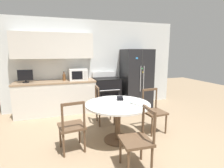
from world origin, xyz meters
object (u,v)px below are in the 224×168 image
at_px(dining_chair_left, 72,127).
at_px(wallet, 120,99).
at_px(candle_glass, 110,100).
at_px(microwave, 78,74).
at_px(counter_bottle, 64,77).
at_px(refrigerator, 136,78).
at_px(oven_range, 107,93).
at_px(dining_chair_far, 104,106).
at_px(dining_chair_right, 154,112).
at_px(countertop_tv, 25,76).
at_px(dining_chair_near, 138,140).

relative_size(dining_chair_left, wallet, 5.99).
bearing_deg(candle_glass, microwave, 101.11).
distance_m(counter_bottle, candle_glass, 2.03).
relative_size(refrigerator, oven_range, 1.63).
distance_m(oven_range, dining_chair_far, 1.12).
bearing_deg(dining_chair_right, candle_glass, -3.87).
xyz_separation_m(dining_chair_right, dining_chair_left, (-1.71, -0.24, 0.00)).
height_order(microwave, candle_glass, microwave).
relative_size(microwave, countertop_tv, 1.37).
bearing_deg(microwave, refrigerator, -3.37).
height_order(counter_bottle, wallet, counter_bottle).
bearing_deg(dining_chair_right, oven_range, -78.39).
bearing_deg(microwave, countertop_tv, -178.50).
bearing_deg(refrigerator, candle_glass, -128.38).
height_order(countertop_tv, dining_chair_left, countertop_tv).
bearing_deg(wallet, refrigerator, 55.35).
height_order(dining_chair_left, wallet, dining_chair_left).
distance_m(countertop_tv, dining_chair_left, 2.35).
bearing_deg(dining_chair_left, countertop_tv, 107.97).
distance_m(microwave, dining_chair_right, 2.36).
bearing_deg(wallet, dining_chair_right, -5.83).
relative_size(oven_range, microwave, 2.19).
bearing_deg(candle_glass, dining_chair_right, 0.76).
xyz_separation_m(oven_range, microwave, (-0.81, 0.05, 0.59)).
xyz_separation_m(refrigerator, dining_chair_near, (-1.28, -2.74, -0.44)).
bearing_deg(wallet, candle_glass, -159.71).
relative_size(oven_range, dining_chair_left, 1.20).
bearing_deg(dining_chair_right, dining_chair_near, 44.72).
xyz_separation_m(oven_range, dining_chair_right, (0.52, -1.79, -0.03)).
bearing_deg(dining_chair_near, refrigerator, -22.09).
relative_size(refrigerator, counter_bottle, 7.07).
bearing_deg(wallet, oven_range, 82.96).
distance_m(dining_chair_left, wallet, 1.08).
bearing_deg(countertop_tv, dining_chair_left, -64.95).
distance_m(microwave, dining_chair_far, 1.35).
height_order(counter_bottle, dining_chair_near, counter_bottle).
distance_m(counter_bottle, dining_chair_left, 2.18).
relative_size(microwave, dining_chair_near, 0.55).
bearing_deg(dining_chair_near, wallet, -3.89).
bearing_deg(dining_chair_right, dining_chair_left, 3.48).
height_order(countertop_tv, dining_chair_right, countertop_tv).
distance_m(microwave, counter_bottle, 0.39).
bearing_deg(dining_chair_left, dining_chair_far, 42.65).
xyz_separation_m(refrigerator, dining_chair_far, (-1.31, -1.01, -0.44)).
height_order(microwave, wallet, microwave).
xyz_separation_m(dining_chair_far, wallet, (0.16, -0.65, 0.32)).
bearing_deg(countertop_tv, candle_glass, -46.92).
xyz_separation_m(dining_chair_near, candle_glass, (-0.11, 0.99, 0.33)).
height_order(dining_chair_left, candle_glass, dining_chair_left).
bearing_deg(dining_chair_right, microwave, -58.72).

